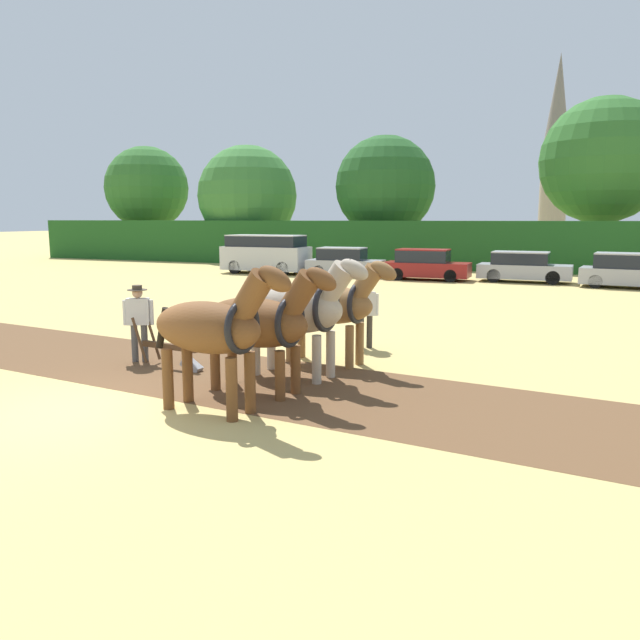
# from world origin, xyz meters

# --- Properties ---
(ground_plane) EXTENTS (240.00, 240.00, 0.00)m
(ground_plane) POSITION_xyz_m (0.00, 0.00, 0.00)
(ground_plane) COLOR tan
(plowed_furrow_strip) EXTENTS (34.02, 7.17, 0.01)m
(plowed_furrow_strip) POSITION_xyz_m (-2.95, 3.33, 0.00)
(plowed_furrow_strip) COLOR brown
(plowed_furrow_strip) RESTS_ON ground
(hedgerow) EXTENTS (64.03, 1.59, 2.96)m
(hedgerow) POSITION_xyz_m (0.00, 30.81, 1.48)
(hedgerow) COLOR #1E511E
(hedgerow) RESTS_ON ground
(tree_far_left) EXTENTS (6.72, 6.72, 8.91)m
(tree_far_left) POSITION_xyz_m (-26.11, 34.93, 5.54)
(tree_far_left) COLOR #423323
(tree_far_left) RESTS_ON ground
(tree_left) EXTENTS (7.33, 7.33, 8.43)m
(tree_left) POSITION_xyz_m (-16.01, 33.73, 4.77)
(tree_left) COLOR #423323
(tree_left) RESTS_ON ground
(tree_center_left) EXTENTS (6.80, 6.80, 8.67)m
(tree_center_left) POSITION_xyz_m (-5.56, 34.24, 5.26)
(tree_center_left) COLOR #4C3823
(tree_center_left) RESTS_ON ground
(tree_center) EXTENTS (7.59, 7.59, 10.38)m
(tree_center) POSITION_xyz_m (7.99, 35.32, 6.57)
(tree_center) COLOR #423323
(tree_center) RESTS_ON ground
(church_spire) EXTENTS (3.13, 3.13, 20.30)m
(church_spire) POSITION_xyz_m (3.63, 65.91, 10.62)
(church_spire) COLOR gray
(church_spire) RESTS_ON ground
(draft_horse_lead_left) EXTENTS (2.74, 1.08, 2.48)m
(draft_horse_lead_left) POSITION_xyz_m (2.02, 0.85, 1.38)
(draft_horse_lead_left) COLOR brown
(draft_horse_lead_left) RESTS_ON ground
(draft_horse_lead_right) EXTENTS (2.87, 1.15, 2.37)m
(draft_horse_lead_right) POSITION_xyz_m (2.15, 2.14, 1.28)
(draft_horse_lead_right) COLOR brown
(draft_horse_lead_right) RESTS_ON ground
(draft_horse_trail_left) EXTENTS (2.84, 1.23, 2.44)m
(draft_horse_trail_left) POSITION_xyz_m (2.28, 3.44, 1.37)
(draft_horse_trail_left) COLOR #B2A38E
(draft_horse_trail_left) RESTS_ON ground
(draft_horse_trail_right) EXTENTS (2.90, 1.11, 2.33)m
(draft_horse_trail_right) POSITION_xyz_m (2.42, 4.73, 1.29)
(draft_horse_trail_right) COLOR brown
(draft_horse_trail_right) RESTS_ON ground
(plow) EXTENTS (1.70, 0.50, 1.13)m
(plow) POSITION_xyz_m (-0.37, 3.06, 0.32)
(plow) COLOR #4C331E
(plow) RESTS_ON ground
(farmer_at_plow) EXTENTS (0.59, 0.42, 1.67)m
(farmer_at_plow) POSITION_xyz_m (-1.46, 3.29, 0.98)
(farmer_at_plow) COLOR #4C4C4C
(farmer_at_plow) RESTS_ON ground
(farmer_beside_team) EXTENTS (0.56, 0.41, 1.63)m
(farmer_beside_team) POSITION_xyz_m (2.59, 6.60, 0.94)
(farmer_beside_team) COLOR #38332D
(farmer_beside_team) RESTS_ON ground
(parked_van) EXTENTS (4.90, 2.05, 2.17)m
(parked_van) POSITION_xyz_m (-9.39, 24.07, 1.12)
(parked_van) COLOR #BCBCC1
(parked_van) RESTS_ON ground
(parked_car_left) EXTENTS (4.17, 1.99, 1.55)m
(parked_car_left) POSITION_xyz_m (-4.63, 24.12, 0.74)
(parked_car_left) COLOR #9E9EA8
(parked_car_left) RESTS_ON ground
(parked_car_center_left) EXTENTS (4.33, 1.84, 1.56)m
(parked_car_center_left) POSITION_xyz_m (-0.11, 23.87, 0.75)
(parked_car_center_left) COLOR maroon
(parked_car_center_left) RESTS_ON ground
(parked_car_center) EXTENTS (4.40, 1.78, 1.49)m
(parked_car_center) POSITION_xyz_m (4.57, 24.63, 0.72)
(parked_car_center) COLOR #9E9EA8
(parked_car_center) RESTS_ON ground
(parked_car_center_right) EXTENTS (3.98, 2.22, 1.57)m
(parked_car_center_right) POSITION_xyz_m (9.03, 23.72, 0.74)
(parked_car_center_right) COLOR #9E9EA8
(parked_car_center_right) RESTS_ON ground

